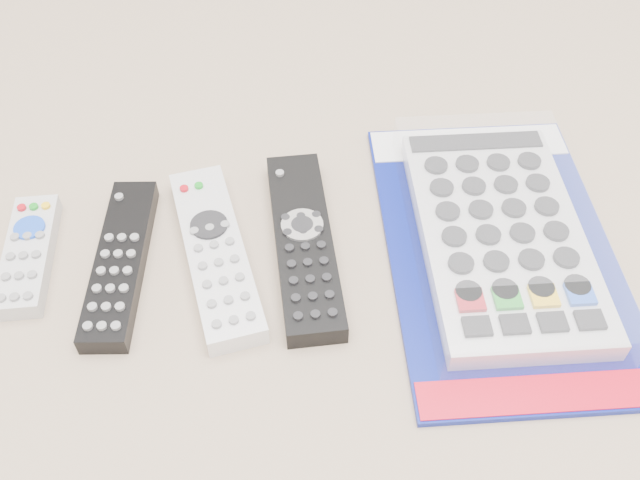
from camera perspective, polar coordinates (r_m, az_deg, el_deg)
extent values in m
plane|color=tan|center=(0.72, -5.20, -0.28)|extent=(5.00, 5.00, 0.00)
cube|color=#B2B3B5|center=(0.75, -22.28, -1.08)|extent=(0.06, 0.15, 0.02)
cylinder|color=blue|center=(0.76, -22.23, 0.93)|extent=(0.03, 0.03, 0.00)
cube|color=black|center=(0.72, -15.65, -1.61)|extent=(0.08, 0.20, 0.02)
cube|color=silver|center=(0.71, -8.37, -0.99)|extent=(0.07, 0.22, 0.02)
cylinder|color=black|center=(0.71, -8.88, 1.22)|extent=(0.04, 0.04, 0.00)
cube|color=black|center=(0.71, -1.32, -0.15)|extent=(0.08, 0.24, 0.02)
cylinder|color=silver|center=(0.71, -1.44, 1.22)|extent=(0.05, 0.05, 0.00)
cube|color=navy|center=(0.73, 14.13, -0.73)|extent=(0.27, 0.40, 0.01)
cube|color=silver|center=(0.83, 11.76, 7.60)|extent=(0.22, 0.08, 0.00)
cube|color=red|center=(0.64, 17.55, -11.64)|extent=(0.22, 0.07, 0.00)
cube|color=silver|center=(0.73, 14.24, 0.34)|extent=(0.20, 0.30, 0.02)
cube|color=white|center=(0.72, 14.39, 0.86)|extent=(0.22, 0.32, 0.04)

